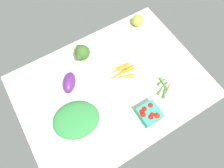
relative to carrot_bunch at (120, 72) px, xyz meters
The scene contains 8 objects.
tablecloth 9.59cm from the carrot_bunch, 27.11° to the left, with size 104.00×76.00×2.00cm, color beige.
carrot_bunch is the anchor object (origin of this frame).
leafy_greens_clump 36.67cm from the carrot_bunch, 19.54° to the left, with size 24.12×19.73×5.50cm, color #328640.
broccoli_head 24.46cm from the carrot_bunch, 53.25° to the right, with size 8.92×9.45×12.76cm.
eggplant 29.53cm from the carrot_bunch, 16.07° to the right, with size 12.74×6.75×6.75cm, color #5B2574.
okra_pile 25.90cm from the carrot_bunch, 128.48° to the left, with size 11.63×11.43×1.83cm.
berry_basket 29.02cm from the carrot_bunch, 87.94° to the left, with size 10.57×10.57×6.51cm.
heirloom_tomato_green 38.15cm from the carrot_bunch, 139.12° to the right, with size 7.45×7.45×7.45cm, color #9EB73C.
Camera 1 is at (25.20, 41.38, 106.47)cm, focal length 32.76 mm.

